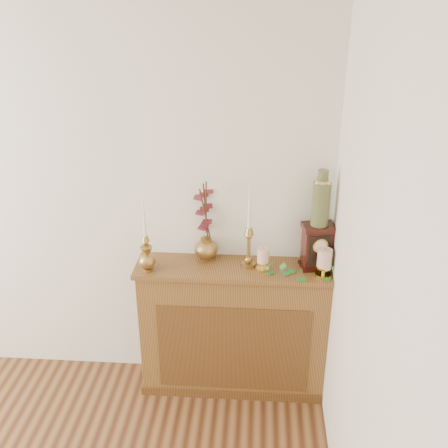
# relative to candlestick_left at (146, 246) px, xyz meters

# --- Properties ---
(console_shelf) EXTENTS (1.24, 0.34, 0.93)m
(console_shelf) POSITION_rel_candlestick_left_xyz_m (0.54, 0.04, -0.64)
(console_shelf) COLOR olive
(console_shelf) RESTS_ON ground
(candlestick_left) EXTENTS (0.07, 0.07, 0.44)m
(candlestick_left) POSITION_rel_candlestick_left_xyz_m (0.00, 0.00, 0.00)
(candlestick_left) COLOR #A08040
(candlestick_left) RESTS_ON console_shelf
(candlestick_center) EXTENTS (0.09, 0.09, 0.54)m
(candlestick_center) POSITION_rel_candlestick_left_xyz_m (0.63, 0.05, 0.03)
(candlestick_center) COLOR #A08040
(candlestick_center) RESTS_ON console_shelf
(bud_vase) EXTENTS (0.10, 0.10, 0.17)m
(bud_vase) POSITION_rel_candlestick_left_xyz_m (0.01, -0.05, -0.06)
(bud_vase) COLOR #A08040
(bud_vase) RESTS_ON console_shelf
(ginger_jar) EXTENTS (0.22, 0.24, 0.55)m
(ginger_jar) POSITION_rel_candlestick_left_xyz_m (0.35, 0.17, 0.10)
(ginger_jar) COLOR #A08040
(ginger_jar) RESTS_ON console_shelf
(pillar_candle_left) EXTENTS (0.08, 0.08, 0.16)m
(pillar_candle_left) POSITION_rel_candlestick_left_xyz_m (0.72, 0.01, -0.06)
(pillar_candle_left) COLOR gold
(pillar_candle_left) RESTS_ON console_shelf
(pillar_candle_right) EXTENTS (0.10, 0.10, 0.19)m
(pillar_candle_right) POSITION_rel_candlestick_left_xyz_m (1.08, -0.04, -0.04)
(pillar_candle_right) COLOR gold
(pillar_candle_right) RESTS_ON console_shelf
(ivy_garland) EXTENTS (0.46, 0.19, 0.09)m
(ivy_garland) POSITION_rel_candlestick_left_xyz_m (0.95, -0.04, -0.13)
(ivy_garland) COLOR #2A6F2A
(ivy_garland) RESTS_ON console_shelf
(mantel_clock) EXTENTS (0.21, 0.17, 0.29)m
(mantel_clock) POSITION_rel_candlestick_left_xyz_m (1.04, 0.07, -0.00)
(mantel_clock) COLOR black
(mantel_clock) RESTS_ON console_shelf
(ceramic_vase) EXTENTS (0.11, 0.11, 0.34)m
(ceramic_vase) POSITION_rel_candlestick_left_xyz_m (1.04, 0.07, 0.30)
(ceramic_vase) COLOR #1C382A
(ceramic_vase) RESTS_ON mantel_clock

